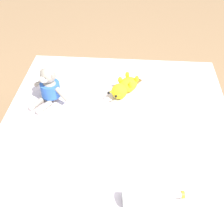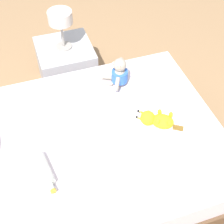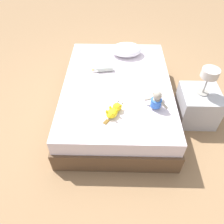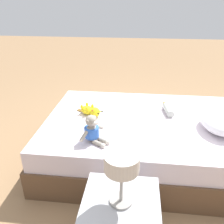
% 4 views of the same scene
% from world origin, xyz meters
% --- Properties ---
extents(ground_plane, '(16.00, 16.00, 0.00)m').
position_xyz_m(ground_plane, '(0.00, 0.00, 0.00)').
color(ground_plane, '#93704C').
extents(bed, '(1.40, 2.00, 0.47)m').
position_xyz_m(bed, '(0.00, 0.00, 0.23)').
color(bed, brown).
rests_on(bed, ground_plane).
extents(plush_monkey, '(0.26, 0.25, 0.24)m').
position_xyz_m(plush_monkey, '(0.44, -0.44, 0.57)').
color(plush_monkey, '#9E9384').
rests_on(plush_monkey, bed).
extents(plush_yellow_creature, '(0.23, 0.30, 0.10)m').
position_xyz_m(plush_yellow_creature, '(-0.03, -0.55, 0.52)').
color(plush_yellow_creature, yellow).
rests_on(plush_yellow_creature, bed).
extents(glass_bottle, '(0.29, 0.10, 0.07)m').
position_xyz_m(glass_bottle, '(-0.17, 0.24, 0.51)').
color(glass_bottle, '#B7BCB2').
rests_on(glass_bottle, bed).
extents(nightstand, '(0.48, 0.48, 0.45)m').
position_xyz_m(nightstand, '(1.05, -0.15, 0.22)').
color(nightstand, '#B2B2B7').
rests_on(nightstand, ground_plane).
extents(bedside_lamp, '(0.20, 0.20, 0.35)m').
position_xyz_m(bedside_lamp, '(1.05, -0.15, 0.72)').
color(bedside_lamp, gray).
rests_on(bedside_lamp, nightstand).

